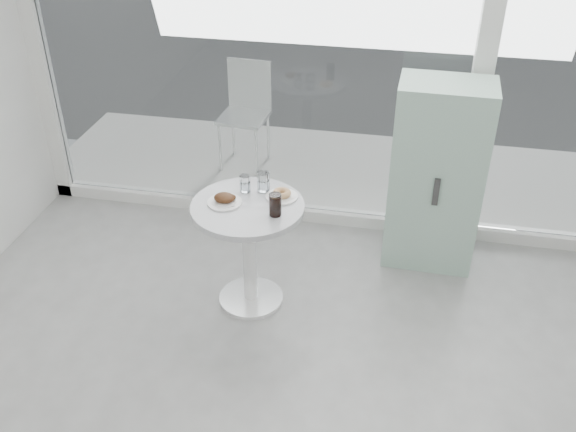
% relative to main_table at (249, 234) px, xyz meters
% --- Properties ---
extents(room_shell, '(6.00, 6.00, 6.00)m').
position_rel_main_table_xyz_m(room_shell, '(0.50, -2.46, 1.36)').
color(room_shell, white).
rests_on(room_shell, ground).
extents(storefront, '(5.00, 0.14, 3.00)m').
position_rel_main_table_xyz_m(storefront, '(0.57, 1.10, 1.16)').
color(storefront, white).
rests_on(storefront, ground).
extents(main_table, '(0.72, 0.72, 0.77)m').
position_rel_main_table_xyz_m(main_table, '(0.00, 0.00, 0.00)').
color(main_table, white).
rests_on(main_table, ground).
extents(patio_deck, '(5.60, 1.60, 0.05)m').
position_rel_main_table_xyz_m(patio_deck, '(0.50, 1.90, -0.53)').
color(patio_deck, silver).
rests_on(patio_deck, ground).
extents(mint_cabinet, '(0.65, 0.45, 1.38)m').
position_rel_main_table_xyz_m(mint_cabinet, '(1.17, 0.76, 0.14)').
color(mint_cabinet, '#96BFA9').
rests_on(mint_cabinet, ground).
extents(patio_chair, '(0.44, 0.44, 0.94)m').
position_rel_main_table_xyz_m(patio_chair, '(-0.51, 1.92, 0.04)').
color(patio_chair, white).
rests_on(patio_chair, patio_deck).
extents(plate_fritter, '(0.22, 0.22, 0.07)m').
position_rel_main_table_xyz_m(plate_fritter, '(-0.14, -0.01, 0.25)').
color(plate_fritter, white).
rests_on(plate_fritter, main_table).
extents(plate_donut, '(0.21, 0.21, 0.05)m').
position_rel_main_table_xyz_m(plate_donut, '(0.19, 0.13, 0.24)').
color(plate_donut, white).
rests_on(plate_donut, main_table).
extents(water_tumbler_a, '(0.07, 0.07, 0.11)m').
position_rel_main_table_xyz_m(water_tumbler_a, '(-0.06, 0.16, 0.27)').
color(water_tumbler_a, white).
rests_on(water_tumbler_a, main_table).
extents(water_tumbler_b, '(0.08, 0.08, 0.13)m').
position_rel_main_table_xyz_m(water_tumbler_b, '(0.06, 0.19, 0.28)').
color(water_tumbler_b, white).
rests_on(water_tumbler_b, main_table).
extents(cola_glass, '(0.08, 0.08, 0.15)m').
position_rel_main_table_xyz_m(cola_glass, '(0.20, -0.08, 0.29)').
color(cola_glass, white).
rests_on(cola_glass, main_table).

